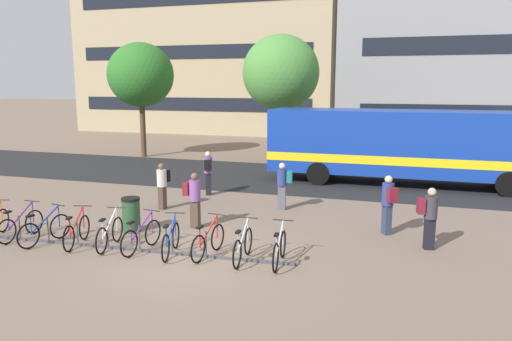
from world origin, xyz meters
TOP-DOWN VIEW (x-y plane):
  - ground at (0.00, 0.00)m, footprint 200.00×200.00m
  - bus_lane_asphalt at (0.00, 11.08)m, footprint 80.00×7.20m
  - city_bus at (5.29, 11.08)m, footprint 12.04×2.64m
  - bike_rack at (-1.92, 0.11)m, footprint 9.25×0.53m
  - parked_bicycle_purple_1 at (-5.22, 0.06)m, footprint 0.52×1.72m
  - parked_bicycle_blue_2 at (-4.28, -0.08)m, footprint 0.55×1.70m
  - parked_bicycle_red_3 at (-3.33, 0.04)m, footprint 0.61×1.68m
  - parked_bicycle_white_4 at (-2.37, 0.16)m, footprint 0.52×1.70m
  - parked_bicycle_purple_5 at (-1.42, 0.17)m, footprint 0.52×1.72m
  - parked_bicycle_blue_6 at (-0.55, 0.14)m, footprint 0.57×1.69m
  - parked_bicycle_red_7 at (0.40, 0.33)m, footprint 0.52×1.72m
  - parked_bicycle_silver_8 at (1.36, 0.26)m, footprint 0.52×1.72m
  - parked_bicycle_silver_9 at (2.28, 0.31)m, footprint 0.52×1.72m
  - commuter_black_pack_0 at (-2.28, 6.71)m, footprint 0.47×0.59m
  - commuter_maroon_pack_1 at (5.75, 2.58)m, footprint 0.57×0.41m
  - commuter_maroon_pack_2 at (4.67, 3.56)m, footprint 0.54×0.61m
  - commuter_black_pack_3 at (-2.97, 4.27)m, footprint 0.36×0.54m
  - commuter_teal_pack_4 at (1.07, 5.41)m, footprint 0.55×0.38m
  - commuter_maroon_pack_5 at (-0.97, 2.50)m, footprint 0.53×0.36m
  - trash_bin at (-2.60, 1.60)m, footprint 0.55×0.55m
  - street_tree_0 at (-1.72, 15.76)m, footprint 4.20×4.20m
  - street_tree_1 at (-9.92, 14.93)m, footprint 3.83×3.83m
  - building_left_wing at (-12.35, 33.38)m, footprint 23.18×12.32m
  - building_centre_block at (0.97, 43.68)m, footprint 16.15×12.81m

SIDE VIEW (x-z plane):
  - ground at x=0.00m, z-range 0.00..0.00m
  - bus_lane_asphalt at x=0.00m, z-range 0.00..0.01m
  - bike_rack at x=-1.92m, z-range -0.26..0.44m
  - parked_bicycle_purple_1 at x=-5.22m, z-range -0.11..0.88m
  - parked_bicycle_blue_2 at x=-4.28m, z-range -0.11..0.88m
  - parked_bicycle_red_3 at x=-3.33m, z-range -0.11..0.88m
  - parked_bicycle_white_4 at x=-2.37m, z-range -0.11..0.88m
  - parked_bicycle_purple_5 at x=-1.42m, z-range -0.11..0.88m
  - parked_bicycle_blue_6 at x=-0.55m, z-range -0.11..0.88m
  - parked_bicycle_red_7 at x=0.40m, z-range -0.11..0.88m
  - parked_bicycle_silver_8 at x=1.36m, z-range -0.11..0.88m
  - parked_bicycle_silver_9 at x=2.28m, z-range -0.11..0.88m
  - trash_bin at x=-2.60m, z-range 0.00..1.03m
  - commuter_black_pack_3 at x=-2.97m, z-range 0.12..1.74m
  - commuter_teal_pack_4 at x=1.07m, z-range 0.13..1.78m
  - commuter_maroon_pack_1 at x=5.75m, z-range 0.13..1.79m
  - commuter_maroon_pack_5 at x=-0.97m, z-range 0.13..1.84m
  - commuter_black_pack_0 at x=-2.28m, z-range 0.13..1.86m
  - commuter_maroon_pack_2 at x=4.67m, z-range 0.13..1.88m
  - city_bus at x=5.29m, z-range 0.18..3.38m
  - street_tree_1 at x=-9.92m, z-range 1.46..8.13m
  - street_tree_0 at x=-1.72m, z-range 1.41..8.37m
  - building_centre_block at x=0.97m, z-range 0.00..11.00m
  - building_left_wing at x=-12.35m, z-range 0.00..17.16m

